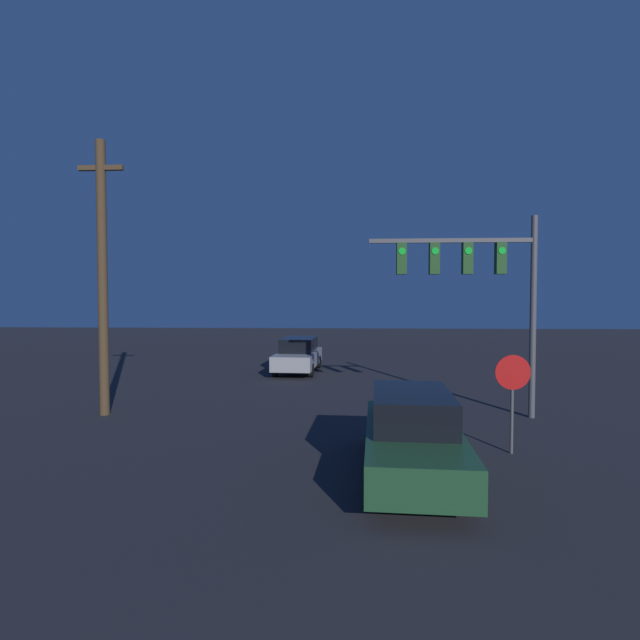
{
  "coord_description": "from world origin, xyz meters",
  "views": [
    {
      "loc": [
        0.67,
        -0.5,
        3.36
      ],
      "look_at": [
        0.0,
        11.48,
        2.89
      ],
      "focal_mm": 28.0,
      "sensor_mm": 36.0,
      "label": 1
    }
  ],
  "objects_px": {
    "car_far": "(298,355)",
    "utility_pole": "(102,274)",
    "traffic_signal_mast": "(479,277)",
    "stop_sign": "(512,384)",
    "car_near": "(412,433)"
  },
  "relations": [
    {
      "from": "traffic_signal_mast",
      "to": "utility_pole",
      "type": "relative_size",
      "value": 0.72
    },
    {
      "from": "car_near",
      "to": "utility_pole",
      "type": "height_order",
      "value": "utility_pole"
    },
    {
      "from": "car_far",
      "to": "utility_pole",
      "type": "height_order",
      "value": "utility_pole"
    },
    {
      "from": "car_near",
      "to": "traffic_signal_mast",
      "type": "distance_m",
      "value": 6.45
    },
    {
      "from": "traffic_signal_mast",
      "to": "utility_pole",
      "type": "distance_m",
      "value": 10.9
    },
    {
      "from": "traffic_signal_mast",
      "to": "stop_sign",
      "type": "distance_m",
      "value": 4.3
    },
    {
      "from": "car_far",
      "to": "car_near",
      "type": "bearing_deg",
      "value": 107.54
    },
    {
      "from": "car_far",
      "to": "utility_pole",
      "type": "distance_m",
      "value": 10.8
    },
    {
      "from": "car_far",
      "to": "stop_sign",
      "type": "height_order",
      "value": "stop_sign"
    },
    {
      "from": "car_far",
      "to": "stop_sign",
      "type": "relative_size",
      "value": 2.24
    },
    {
      "from": "traffic_signal_mast",
      "to": "stop_sign",
      "type": "bearing_deg",
      "value": -92.51
    },
    {
      "from": "car_far",
      "to": "stop_sign",
      "type": "distance_m",
      "value": 13.59
    },
    {
      "from": "stop_sign",
      "to": "utility_pole",
      "type": "distance_m",
      "value": 11.49
    },
    {
      "from": "car_far",
      "to": "utility_pole",
      "type": "relative_size",
      "value": 0.61
    },
    {
      "from": "car_far",
      "to": "stop_sign",
      "type": "bearing_deg",
      "value": 118.87
    }
  ]
}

